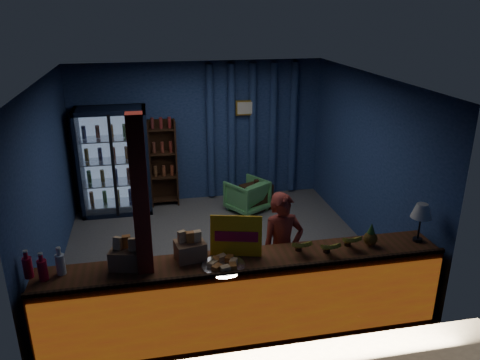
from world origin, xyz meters
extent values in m
plane|color=#515154|center=(0.00, 0.00, 0.00)|extent=(4.60, 4.60, 0.00)
plane|color=navy|center=(0.00, 2.20, 1.30)|extent=(4.60, 0.00, 4.60)
plane|color=navy|center=(0.00, -2.20, 1.30)|extent=(4.60, 0.00, 4.60)
plane|color=navy|center=(-2.30, 0.00, 1.30)|extent=(0.00, 4.40, 4.40)
plane|color=navy|center=(2.30, 0.00, 1.30)|extent=(0.00, 4.40, 4.40)
plane|color=#472D19|center=(0.00, 0.00, 2.60)|extent=(4.60, 4.60, 0.00)
cube|color=brown|center=(0.00, -1.90, 0.47)|extent=(4.40, 0.55, 0.95)
cube|color=red|center=(0.00, -2.19, 0.47)|extent=(4.35, 0.02, 0.81)
cube|color=#371F11|center=(0.00, -2.17, 0.97)|extent=(4.40, 0.04, 0.04)
cube|color=maroon|center=(-1.05, -1.90, 1.30)|extent=(0.16, 0.16, 2.60)
cube|color=black|center=(-1.55, 2.12, 0.95)|extent=(1.20, 0.06, 1.90)
cube|color=black|center=(-2.12, 1.85, 0.95)|extent=(0.06, 0.60, 1.90)
cube|color=black|center=(-0.98, 1.85, 0.95)|extent=(0.06, 0.60, 1.90)
cube|color=black|center=(-1.55, 1.85, 1.86)|extent=(1.20, 0.60, 0.08)
cube|color=black|center=(-1.55, 1.85, 0.04)|extent=(1.20, 0.60, 0.08)
cube|color=#99B2D8|center=(-1.55, 2.07, 0.95)|extent=(1.08, 0.02, 1.74)
cube|color=white|center=(-1.55, 1.57, 0.95)|extent=(1.12, 0.02, 1.78)
cube|color=black|center=(-1.55, 1.55, 0.95)|extent=(0.05, 0.05, 1.80)
cube|color=silver|center=(-1.55, 1.85, 0.17)|extent=(1.08, 0.48, 0.02)
cylinder|color=#B55919|center=(-2.00, 1.85, 0.30)|extent=(0.07, 0.07, 0.22)
cylinder|color=#29711C|center=(-1.77, 1.85, 0.30)|extent=(0.07, 0.07, 0.22)
cylinder|color=#A97A1A|center=(-1.55, 1.85, 0.30)|extent=(0.07, 0.07, 0.22)
cylinder|color=navy|center=(-1.32, 1.85, 0.30)|extent=(0.07, 0.07, 0.22)
cylinder|color=maroon|center=(-1.10, 1.85, 0.30)|extent=(0.07, 0.07, 0.22)
cube|color=silver|center=(-1.55, 1.85, 0.57)|extent=(1.08, 0.48, 0.02)
cylinder|color=#29711C|center=(-2.00, 1.85, 0.70)|extent=(0.07, 0.07, 0.22)
cylinder|color=#A97A1A|center=(-1.77, 1.85, 0.70)|extent=(0.07, 0.07, 0.22)
cylinder|color=navy|center=(-1.55, 1.85, 0.70)|extent=(0.07, 0.07, 0.22)
cylinder|color=maroon|center=(-1.32, 1.85, 0.70)|extent=(0.07, 0.07, 0.22)
cylinder|color=#B55919|center=(-1.10, 1.85, 0.70)|extent=(0.07, 0.07, 0.22)
cube|color=silver|center=(-1.55, 1.85, 0.97)|extent=(1.08, 0.48, 0.02)
cylinder|color=#A97A1A|center=(-2.00, 1.85, 1.10)|extent=(0.07, 0.07, 0.22)
cylinder|color=navy|center=(-1.77, 1.85, 1.10)|extent=(0.07, 0.07, 0.22)
cylinder|color=maroon|center=(-1.55, 1.85, 1.10)|extent=(0.07, 0.07, 0.22)
cylinder|color=#B55919|center=(-1.32, 1.85, 1.10)|extent=(0.07, 0.07, 0.22)
cylinder|color=#29711C|center=(-1.10, 1.85, 1.10)|extent=(0.07, 0.07, 0.22)
cube|color=silver|center=(-1.55, 1.85, 1.37)|extent=(1.08, 0.48, 0.02)
cylinder|color=navy|center=(-2.00, 1.85, 1.50)|extent=(0.07, 0.07, 0.22)
cylinder|color=maroon|center=(-1.77, 1.85, 1.50)|extent=(0.07, 0.07, 0.22)
cylinder|color=#B55919|center=(-1.55, 1.85, 1.50)|extent=(0.07, 0.07, 0.22)
cylinder|color=#29711C|center=(-1.32, 1.85, 1.50)|extent=(0.07, 0.07, 0.22)
cylinder|color=#A97A1A|center=(-1.10, 1.85, 1.50)|extent=(0.07, 0.07, 0.22)
cube|color=#371F11|center=(-0.70, 2.15, 0.80)|extent=(0.50, 0.02, 1.60)
cube|color=#371F11|center=(-0.93, 2.02, 0.80)|extent=(0.03, 0.28, 1.60)
cube|color=#371F11|center=(-0.46, 2.02, 0.80)|extent=(0.03, 0.28, 1.60)
cube|color=#371F11|center=(-0.70, 2.02, 0.10)|extent=(0.46, 0.26, 0.02)
cube|color=#371F11|center=(-0.70, 2.02, 0.55)|extent=(0.46, 0.26, 0.02)
cube|color=#371F11|center=(-0.70, 2.02, 1.00)|extent=(0.46, 0.26, 0.02)
cube|color=#371F11|center=(-0.70, 2.02, 1.45)|extent=(0.46, 0.26, 0.02)
cylinder|color=navy|center=(0.20, 2.14, 1.30)|extent=(0.14, 0.14, 2.50)
cylinder|color=navy|center=(0.60, 2.14, 1.30)|extent=(0.14, 0.14, 2.50)
cylinder|color=navy|center=(1.00, 2.14, 1.30)|extent=(0.14, 0.14, 2.50)
cylinder|color=navy|center=(1.40, 2.14, 1.30)|extent=(0.14, 0.14, 2.50)
cylinder|color=navy|center=(1.80, 2.14, 1.30)|extent=(0.14, 0.14, 2.50)
cube|color=gold|center=(0.85, 2.10, 1.75)|extent=(0.36, 0.03, 0.28)
cube|color=silver|center=(0.85, 2.08, 1.75)|extent=(0.30, 0.01, 0.22)
imported|color=maroon|center=(0.56, -1.42, 0.74)|extent=(0.58, 0.42, 1.47)
imported|color=#53A75D|center=(0.74, 1.42, 0.29)|extent=(0.87, 0.87, 0.58)
cube|color=#371F11|center=(0.92, 1.46, 0.23)|extent=(0.62, 0.55, 0.47)
cylinder|color=#371F11|center=(0.92, 1.46, 0.52)|extent=(0.09, 0.09, 0.09)
cube|color=#FFAC0D|center=(-0.07, -1.76, 1.17)|extent=(0.57, 0.25, 0.45)
cube|color=#B60C2A|center=(-0.07, -1.78, 1.17)|extent=(0.46, 0.15, 0.11)
cylinder|color=#B60C2A|center=(-2.21, -1.80, 1.06)|extent=(0.09, 0.09, 0.22)
cylinder|color=#B60C2A|center=(-2.21, -1.80, 1.21)|extent=(0.04, 0.04, 0.08)
cylinder|color=white|center=(-2.21, -1.80, 1.24)|extent=(0.05, 0.05, 0.02)
cylinder|color=#B60C2A|center=(-2.05, -1.88, 1.06)|extent=(0.09, 0.09, 0.22)
cylinder|color=#B60C2A|center=(-2.05, -1.88, 1.21)|extent=(0.04, 0.04, 0.08)
cylinder|color=white|center=(-2.05, -1.88, 1.24)|extent=(0.05, 0.05, 0.02)
cylinder|color=silver|center=(-1.89, -1.80, 1.06)|extent=(0.09, 0.09, 0.22)
cylinder|color=silver|center=(-1.89, -1.80, 1.21)|extent=(0.04, 0.04, 0.08)
cylinder|color=white|center=(-1.89, -1.80, 1.24)|extent=(0.05, 0.05, 0.02)
cube|color=olive|center=(-1.24, -1.79, 1.05)|extent=(0.38, 0.34, 0.21)
cube|color=orange|center=(-1.32, -1.77, 1.23)|extent=(0.10, 0.08, 0.13)
cube|color=orange|center=(-1.24, -1.79, 1.23)|extent=(0.10, 0.08, 0.13)
cube|color=orange|center=(-1.16, -1.81, 1.23)|extent=(0.10, 0.08, 0.13)
cube|color=olive|center=(-0.58, -1.75, 1.05)|extent=(0.35, 0.31, 0.20)
cube|color=orange|center=(-0.65, -1.77, 1.21)|extent=(0.09, 0.07, 0.13)
cube|color=orange|center=(-0.58, -1.75, 1.21)|extent=(0.09, 0.07, 0.13)
cube|color=orange|center=(-0.50, -1.74, 1.21)|extent=(0.09, 0.07, 0.13)
cylinder|color=silver|center=(-0.26, -2.00, 0.96)|extent=(0.46, 0.46, 0.03)
cube|color=orange|center=(-0.17, -2.00, 1.00)|extent=(0.10, 0.07, 0.05)
cube|color=orange|center=(-0.19, -1.93, 1.00)|extent=(0.12, 0.12, 0.05)
cube|color=orange|center=(-0.26, -1.91, 1.00)|extent=(0.07, 0.10, 0.05)
cube|color=orange|center=(-0.32, -1.93, 1.00)|extent=(0.12, 0.12, 0.05)
cube|color=orange|center=(-0.35, -2.00, 1.00)|extent=(0.10, 0.07, 0.05)
cube|color=orange|center=(-0.32, -2.06, 1.00)|extent=(0.12, 0.12, 0.05)
cube|color=orange|center=(-0.26, -2.09, 1.00)|extent=(0.07, 0.10, 0.05)
cube|color=orange|center=(-0.19, -2.06, 1.00)|extent=(0.12, 0.12, 0.05)
cylinder|color=black|center=(2.05, -1.88, 0.97)|extent=(0.11, 0.11, 0.04)
cylinder|color=black|center=(2.05, -1.88, 1.13)|extent=(0.02, 0.02, 0.33)
cone|color=white|center=(2.05, -1.88, 1.34)|extent=(0.24, 0.24, 0.17)
sphere|color=brown|center=(1.46, -1.87, 1.04)|extent=(0.16, 0.16, 0.16)
cone|color=#2E6221|center=(1.46, -1.87, 1.17)|extent=(0.09, 0.09, 0.12)
camera|label=1|loc=(-0.93, -6.21, 3.52)|focal=35.00mm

